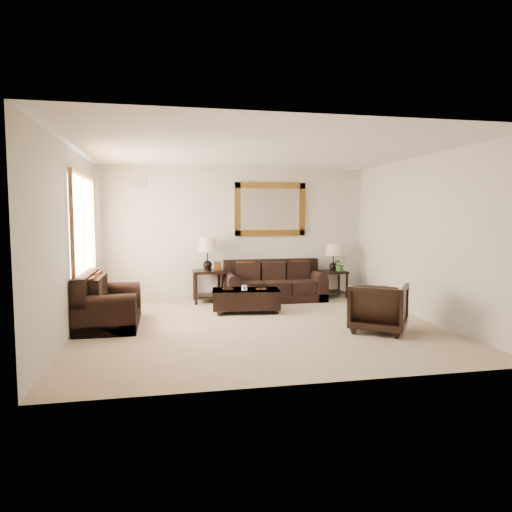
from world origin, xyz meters
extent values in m
cube|color=tan|center=(0.00, 0.00, 0.00)|extent=(5.50, 5.00, 0.01)
cube|color=white|center=(0.00, 0.00, 2.70)|extent=(5.50, 5.00, 0.01)
cube|color=beige|center=(0.00, 2.50, 1.35)|extent=(5.50, 0.01, 2.70)
cube|color=beige|center=(0.00, -2.50, 1.35)|extent=(5.50, 0.01, 2.70)
cube|color=beige|center=(-2.75, 0.00, 1.35)|extent=(0.01, 5.00, 2.70)
cube|color=beige|center=(2.75, 0.00, 1.35)|extent=(0.01, 5.00, 2.70)
cube|color=white|center=(-2.73, 0.90, 1.55)|extent=(0.01, 1.80, 1.50)
cube|color=brown|center=(-2.70, 0.90, 2.34)|extent=(0.06, 1.96, 0.08)
cube|color=brown|center=(-2.70, 0.90, 0.76)|extent=(0.06, 1.96, 0.08)
cube|color=brown|center=(-2.70, -0.04, 1.55)|extent=(0.06, 0.08, 1.50)
cube|color=brown|center=(-2.70, 1.84, 1.55)|extent=(0.06, 0.08, 1.50)
cube|color=brown|center=(-2.70, 0.90, 1.55)|extent=(0.05, 0.05, 1.50)
cube|color=#543B10|center=(0.74, 2.46, 1.85)|extent=(1.50, 0.06, 1.10)
cube|color=white|center=(0.74, 2.48, 1.85)|extent=(1.26, 0.01, 0.86)
cube|color=#999999|center=(-1.90, 2.48, 2.35)|extent=(0.25, 0.02, 0.18)
cube|color=black|center=(0.74, 2.05, 0.08)|extent=(1.99, 0.86, 0.16)
cube|color=black|center=(0.74, 2.38, 0.61)|extent=(1.99, 0.20, 0.41)
cube|color=black|center=(0.21, 2.03, 0.28)|extent=(0.51, 0.70, 0.24)
cube|color=black|center=(0.74, 2.03, 0.28)|extent=(0.51, 0.70, 0.24)
cube|color=black|center=(1.27, 2.03, 0.28)|extent=(0.51, 0.70, 0.24)
cube|color=black|center=(-0.16, 2.05, 0.24)|extent=(0.20, 0.86, 0.48)
cylinder|color=black|center=(-0.16, 2.05, 0.48)|extent=(0.20, 0.84, 0.20)
cube|color=black|center=(1.63, 2.05, 0.24)|extent=(0.20, 0.86, 0.48)
cylinder|color=black|center=(1.63, 2.05, 0.48)|extent=(0.20, 0.84, 0.20)
cube|color=#59230B|center=(0.16, 2.21, 0.61)|extent=(0.38, 0.17, 0.39)
cube|color=#59230B|center=(1.31, 2.21, 0.61)|extent=(0.38, 0.17, 0.39)
cube|color=black|center=(-2.29, 0.48, 0.08)|extent=(0.88, 1.48, 0.17)
cube|color=black|center=(-2.63, 0.48, 0.62)|extent=(0.20, 1.48, 0.42)
cube|color=black|center=(-2.27, 0.22, 0.29)|extent=(0.72, 0.51, 0.25)
cube|color=black|center=(-2.27, 0.75, 0.29)|extent=(0.72, 0.51, 0.25)
cube|color=black|center=(-2.29, -0.15, 0.24)|extent=(0.88, 0.20, 0.49)
cylinder|color=black|center=(-2.29, -0.15, 0.49)|extent=(0.86, 0.20, 0.20)
cube|color=black|center=(-2.29, 1.12, 0.24)|extent=(0.88, 0.20, 0.49)
cylinder|color=black|center=(-2.29, 1.12, 0.49)|extent=(0.86, 0.20, 0.20)
cube|color=#59230B|center=(-2.46, 0.17, 0.62)|extent=(0.17, 0.39, 0.40)
cube|color=#59230B|center=(-2.46, 0.80, 0.62)|extent=(0.17, 0.39, 0.40)
cube|color=black|center=(-0.61, 2.17, 0.61)|extent=(0.58, 0.58, 0.05)
cube|color=black|center=(-0.61, 2.17, 0.13)|extent=(0.50, 0.50, 0.03)
cylinder|color=black|center=(-0.86, 1.92, 0.29)|extent=(0.05, 0.05, 0.58)
cylinder|color=black|center=(-0.36, 1.92, 0.29)|extent=(0.05, 0.05, 0.58)
cylinder|color=black|center=(-0.86, 2.42, 0.29)|extent=(0.05, 0.05, 0.58)
cylinder|color=black|center=(-0.36, 2.42, 0.29)|extent=(0.05, 0.05, 0.58)
sphere|color=black|center=(-0.61, 2.17, 0.74)|extent=(0.18, 0.18, 0.18)
cylinder|color=black|center=(-0.61, 2.17, 0.93)|extent=(0.03, 0.03, 0.38)
cone|color=tan|center=(-0.61, 2.17, 1.15)|extent=(0.40, 0.40, 0.28)
cube|color=#543B10|center=(-0.42, 2.06, 0.73)|extent=(0.16, 0.11, 0.18)
cube|color=black|center=(2.04, 2.20, 0.54)|extent=(0.51, 0.51, 0.05)
cube|color=black|center=(2.04, 2.20, 0.11)|extent=(0.44, 0.44, 0.03)
cylinder|color=black|center=(1.82, 1.98, 0.26)|extent=(0.05, 0.05, 0.51)
cylinder|color=black|center=(2.26, 1.98, 0.26)|extent=(0.05, 0.05, 0.51)
cylinder|color=black|center=(1.82, 2.42, 0.26)|extent=(0.05, 0.05, 0.51)
cylinder|color=black|center=(2.26, 2.42, 0.26)|extent=(0.05, 0.05, 0.51)
sphere|color=black|center=(2.04, 2.20, 0.65)|extent=(0.16, 0.16, 0.16)
cylinder|color=black|center=(2.04, 2.20, 0.82)|extent=(0.02, 0.02, 0.34)
cone|color=tan|center=(2.04, 2.20, 1.01)|extent=(0.36, 0.36, 0.24)
sphere|color=black|center=(-0.52, 0.85, 0.04)|extent=(0.11, 0.11, 0.11)
sphere|color=black|center=(0.47, 0.85, 0.04)|extent=(0.11, 0.11, 0.11)
sphere|color=black|center=(-0.52, 1.30, 0.04)|extent=(0.11, 0.11, 0.11)
sphere|color=black|center=(0.47, 1.30, 0.04)|extent=(0.11, 0.11, 0.11)
cube|color=black|center=(-0.03, 1.07, 0.24)|extent=(1.23, 0.76, 0.33)
cube|color=black|center=(-0.03, 1.07, 0.39)|extent=(1.26, 0.77, 0.04)
cube|color=black|center=(-0.34, 1.12, 0.42)|extent=(0.21, 0.16, 0.03)
cube|color=black|center=(0.24, 1.03, 0.42)|extent=(0.19, 0.15, 0.02)
cube|color=white|center=(-0.07, 0.98, 0.45)|extent=(0.09, 0.07, 0.09)
imported|color=black|center=(1.67, -0.65, 0.40)|extent=(1.05, 1.04, 0.80)
imported|color=#2E5C1F|center=(2.15, 2.11, 0.68)|extent=(0.32, 0.35, 0.23)
camera|label=1|loc=(-1.43, -6.82, 1.71)|focal=32.00mm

